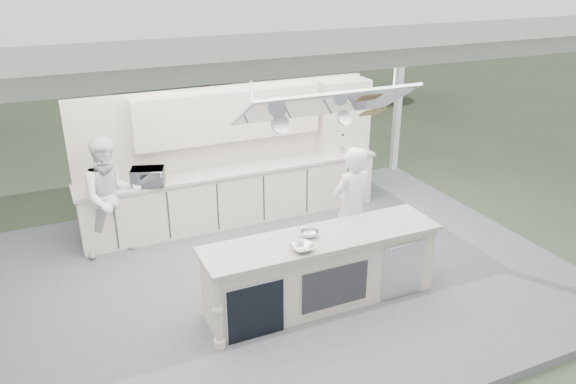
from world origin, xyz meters
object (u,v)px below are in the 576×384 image
head_chef (351,209)px  sous_chef (111,197)px  back_counter (234,194)px  demo_island (321,270)px

head_chef → sous_chef: 3.50m
back_counter → head_chef: (0.99, -2.15, 0.43)m
back_counter → sous_chef: 2.09m
head_chef → sous_chef: bearing=-40.1°
back_counter → sous_chef: size_ratio=2.78×
demo_island → head_chef: bearing=39.3°
back_counter → sous_chef: bearing=-170.2°
demo_island → head_chef: (0.81, 0.66, 0.43)m
back_counter → head_chef: bearing=-65.2°
demo_island → sous_chef: (-2.19, 2.46, 0.44)m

